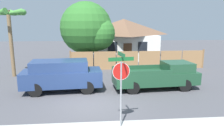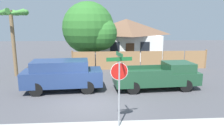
{
  "view_description": "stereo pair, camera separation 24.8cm",
  "coord_description": "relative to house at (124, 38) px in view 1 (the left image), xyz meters",
  "views": [
    {
      "loc": [
        0.08,
        -10.64,
        4.15
      ],
      "look_at": [
        1.1,
        0.97,
        1.6
      ],
      "focal_mm": 35.0,
      "sensor_mm": 36.0,
      "label": 1
    },
    {
      "loc": [
        0.33,
        -10.66,
        4.15
      ],
      "look_at": [
        1.1,
        0.97,
        1.6
      ],
      "focal_mm": 35.0,
      "sensor_mm": 36.0,
      "label": 2
    }
  ],
  "objects": [
    {
      "name": "orange_pickup",
      "position": [
        0.43,
        -12.92,
        -1.52
      ],
      "size": [
        5.38,
        2.22,
        1.69
      ],
      "rotation": [
        0.0,
        0.0,
        0.07
      ],
      "color": "#1E472D",
      "rests_on": "ground"
    },
    {
      "name": "oak_tree",
      "position": [
        -4.04,
        -5.05,
        1.16
      ],
      "size": [
        5.14,
        4.9,
        6.08
      ],
      "color": "brown",
      "rests_on": "ground"
    },
    {
      "name": "palm_tree",
      "position": [
        -9.88,
        -8.74,
        2.04
      ],
      "size": [
        2.55,
        2.75,
        5.14
      ],
      "color": "brown",
      "rests_on": "ground"
    },
    {
      "name": "house",
      "position": [
        0.0,
        0.0,
        0.0
      ],
      "size": [
        7.71,
        6.9,
        4.56
      ],
      "color": "white",
      "rests_on": "ground"
    },
    {
      "name": "wooden_fence",
      "position": [
        0.41,
        -6.91,
        -1.54
      ],
      "size": [
        12.23,
        0.12,
        1.74
      ],
      "color": "#997047",
      "rests_on": "ground"
    },
    {
      "name": "stop_sign",
      "position": [
        -2.6,
        -17.87,
        -0.3
      ],
      "size": [
        1.01,
        0.91,
        3.03
      ],
      "rotation": [
        0.0,
        0.0,
        0.16
      ],
      "color": "gray",
      "rests_on": "ground"
    },
    {
      "name": "red_suv",
      "position": [
        -5.6,
        -12.94,
        -1.32
      ],
      "size": [
        4.86,
        2.2,
        1.91
      ],
      "rotation": [
        0.0,
        0.0,
        0.07
      ],
      "color": "navy",
      "rests_on": "ground"
    },
    {
      "name": "ground_plane",
      "position": [
        -3.76,
        -15.39,
        -2.36
      ],
      "size": [
        80.0,
        80.0,
        0.0
      ],
      "primitive_type": "plane",
      "color": "#47474C"
    }
  ]
}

